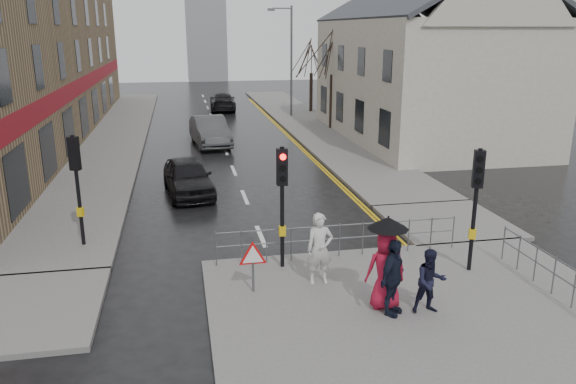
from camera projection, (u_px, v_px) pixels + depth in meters
name	position (u px, v px, depth m)	size (l,w,h in m)	color
ground	(277.00, 274.00, 15.47)	(120.00, 120.00, 0.00)	black
near_pavement	(433.00, 325.00, 12.70)	(10.00, 9.00, 0.14)	#605E5B
left_pavement	(116.00, 133.00, 35.94)	(4.00, 44.00, 0.14)	#605E5B
right_pavement	(306.00, 122.00, 40.20)	(4.00, 40.00, 0.14)	#605E5B
pavement_bridge_right	(446.00, 222.00, 19.46)	(4.00, 4.20, 0.14)	#605E5B
pavement_stub_left	(14.00, 311.00, 13.32)	(4.00, 4.20, 0.14)	#605E5B
building_left_terrace	(9.00, 56.00, 32.61)	(8.00, 42.00, 10.00)	#907553
building_right_cream	(423.00, 59.00, 33.28)	(9.00, 16.40, 10.10)	beige
church_tower	(205.00, 8.00, 71.66)	(5.00, 5.00, 18.00)	gray
traffic_signal_near_left	(282.00, 186.00, 15.00)	(0.28, 0.27, 3.40)	black
traffic_signal_near_right	(477.00, 189.00, 14.78)	(0.34, 0.33, 3.40)	black
traffic_signal_far_left	(76.00, 171.00, 16.61)	(0.34, 0.33, 3.40)	black
guard_railing_front	(339.00, 233.00, 16.15)	(7.14, 0.04, 1.00)	#595B5E
guard_railing_side	(555.00, 268.00, 13.82)	(0.04, 4.54, 1.00)	#595B5E
warning_sign	(253.00, 258.00, 13.89)	(0.80, 0.07, 1.35)	#595B5E
street_lamp	(289.00, 54.00, 41.60)	(1.83, 0.25, 8.00)	#595B5E
tree_near	(332.00, 51.00, 36.13)	(2.40, 2.40, 6.58)	#31241B
tree_far	(311.00, 56.00, 43.97)	(2.40, 2.40, 5.64)	#31241B
pedestrian_a	(320.00, 249.00, 14.39)	(0.69, 0.45, 1.88)	silver
pedestrian_b	(430.00, 281.00, 12.91)	(0.75, 0.59, 1.55)	black
pedestrian_with_umbrella	(386.00, 261.00, 13.03)	(0.99, 0.96, 2.26)	maroon
pedestrian_d	(393.00, 278.00, 12.78)	(1.07, 0.45, 1.83)	black
car_parked	(188.00, 177.00, 22.76)	(1.75, 4.35, 1.48)	black
car_mid	(210.00, 131.00, 32.35)	(1.76, 5.05, 1.66)	#3D3F41
car_far	(223.00, 102.00, 46.24)	(2.03, 4.99, 1.45)	black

